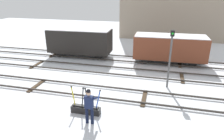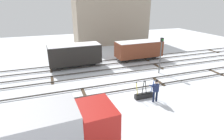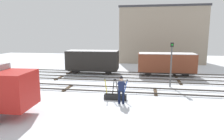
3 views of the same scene
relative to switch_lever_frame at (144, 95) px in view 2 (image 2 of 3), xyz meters
The scene contains 11 objects.
ground_plane 2.37m from the switch_lever_frame, 108.75° to the left, with size 60.00×60.00×0.00m, color silver.
track_main_line 2.36m from the switch_lever_frame, 108.75° to the left, with size 44.00×1.94×0.18m.
track_siding_near 5.93m from the switch_lever_frame, 97.33° to the left, with size 44.00×1.94×0.18m.
track_siding_far 9.01m from the switch_lever_frame, 94.82° to the left, with size 44.00×1.94×0.18m.
switch_lever_frame is the anchor object (origin of this frame).
rail_worker 1.17m from the switch_lever_frame, 56.43° to the right, with size 0.54×0.68×1.79m.
delivery_truck 8.08m from the switch_lever_frame, 151.21° to the right, with size 6.09×2.71×2.77m.
signal_post 6.13m from the switch_lever_frame, 45.50° to the left, with size 0.24×0.32×3.71m.
apartment_building 21.34m from the switch_lever_frame, 78.15° to the left, with size 12.96×5.67×8.61m.
freight_car_mid_siding 9.95m from the switch_lever_frame, 65.25° to the left, with size 5.95×2.32×2.42m.
freight_car_far_end 9.87m from the switch_lever_frame, 113.55° to the left, with size 5.80×2.32×2.61m.
Camera 2 is at (-5.66, -12.97, 6.98)m, focal length 28.69 mm.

